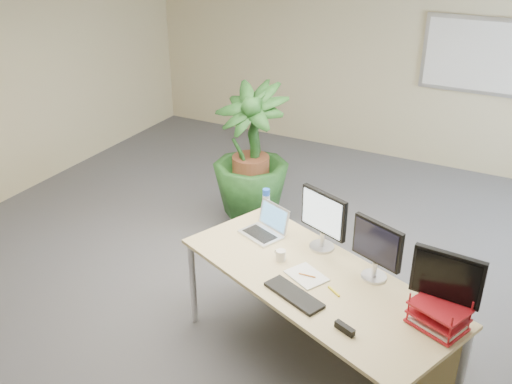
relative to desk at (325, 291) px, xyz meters
The scene contains 17 objects.
floor 1.16m from the desk, 164.49° to the left, with size 8.00×8.00×0.00m, color #4B4B50.
back_wall 4.41m from the desk, 102.29° to the left, with size 7.00×0.04×2.70m, color #C6BA8C.
whiteboard 4.33m from the desk, 86.31° to the left, with size 1.30×0.04×0.95m.
desk is the anchor object (origin of this frame).
floor_plant 2.21m from the desk, 132.87° to the left, with size 0.84×0.84×1.50m, color #153814.
monitor_left 0.56m from the desk, 118.60° to the left, with size 0.42×0.20×0.48m.
monitor_right 0.55m from the desk, 14.98° to the left, with size 0.39×0.19×0.45m.
monitor_dark 0.97m from the desk, ahead, with size 0.45×0.20×0.50m.
laptop 0.74m from the desk, 156.12° to the left, with size 0.41×0.39×0.23m.
keyboard 0.43m from the desk, 103.59° to the right, with size 0.46×0.15×0.03m, color black.
coffee_mug 0.43m from the desk, behind, with size 0.11×0.07×0.08m.
spiral_notebook 0.25m from the desk, 130.58° to the right, with size 0.28×0.21×0.01m, color white.
orange_pen 0.25m from the desk, 127.11° to the right, with size 0.01×0.01×0.13m, color #CD6816.
yellow_highlighter 0.31m from the desk, 57.23° to the right, with size 0.02×0.02×0.12m, color yellow.
water_bottle 0.99m from the desk, 145.01° to the left, with size 0.07×0.07×0.26m.
letter_tray 0.91m from the desk, 16.04° to the right, with size 0.40×0.36×0.16m.
stapler 0.69m from the desk, 58.84° to the right, with size 0.15×0.04×0.05m, color black.
Camera 1 is at (2.08, -3.57, 3.22)m, focal length 40.00 mm.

